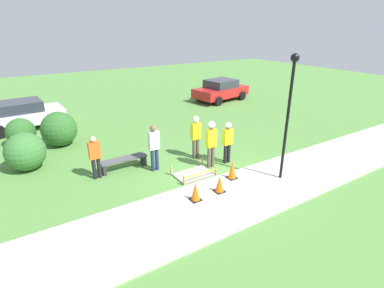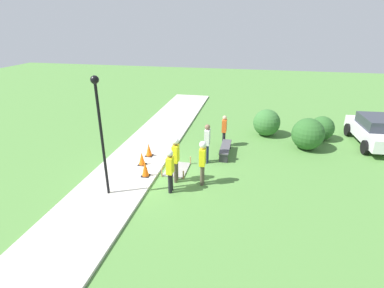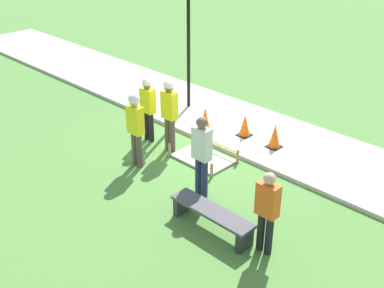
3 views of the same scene
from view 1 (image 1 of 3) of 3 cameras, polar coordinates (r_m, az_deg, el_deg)
The scene contains 18 objects.
ground_plane at distance 11.16m, azimuth 4.59°, elevation -6.56°, with size 60.00×60.00×0.00m, color #51843D.
sidewalk at distance 10.21m, azimuth 9.34°, elevation -9.41°, with size 28.00×2.79×0.10m.
wet_concrete_patch at distance 11.34m, azimuth 0.32°, elevation -5.79°, with size 1.46×0.98×0.36m.
traffic_cone_near_patch at distance 9.54m, azimuth 0.68°, elevation -9.02°, with size 0.34×0.34×0.63m.
traffic_cone_far_patch at distance 10.03m, azimuth 5.28°, elevation -7.54°, with size 0.34×0.34×0.60m.
traffic_cone_sidewalk_edge at distance 10.90m, azimuth 7.67°, elevation -4.88°, with size 0.34×0.34×0.68m.
park_bench at distance 11.99m, azimuth -12.86°, elevation -3.22°, with size 1.82×0.44×0.46m.
worker_supervisor at distance 12.04m, azimuth 6.81°, elevation 0.95°, with size 0.40×0.25×1.74m.
worker_assistant at distance 12.38m, azimuth 0.74°, elevation 2.09°, with size 0.40×0.27×1.85m.
worker_trainee at distance 11.53m, azimuth 3.69°, elevation 0.78°, with size 0.40×0.28×1.91m.
bystander_in_orange_shirt at distance 11.31m, azimuth -18.01°, elevation -2.02°, with size 0.40×0.22×1.65m.
bystander_in_gray_shirt at distance 11.40m, azimuth -7.25°, elevation -0.18°, with size 0.40×0.24×1.84m.
lamppost_near at distance 10.48m, azimuth 18.08°, elevation 7.63°, with size 0.28×0.28×4.37m.
parked_car_white at distance 18.53m, azimuth -29.67°, elevation 4.92°, with size 4.23×2.42×1.52m.
parked_car_red at distance 22.56m, azimuth 5.50°, elevation 10.25°, with size 4.40×2.72×1.53m.
shrub_rounded_near at distance 15.98m, azimuth -29.82°, elevation 1.97°, with size 1.30×1.30×1.30m.
shrub_rounded_mid at distance 15.12m, azimuth -23.99°, elevation 2.63°, with size 1.60×1.60×1.60m.
shrub_rounded_far at distance 13.16m, azimuth -29.16°, elevation -1.28°, with size 1.50×1.50×1.50m.
Camera 1 is at (-5.98, -7.79, 5.31)m, focal length 28.00 mm.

